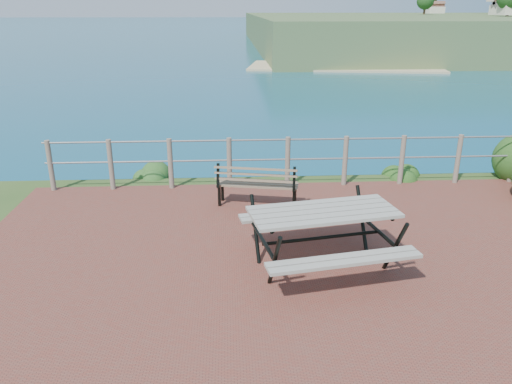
# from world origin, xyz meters

# --- Properties ---
(ground) EXTENTS (10.00, 7.00, 0.12)m
(ground) POSITION_xyz_m (0.00, 0.00, 0.00)
(ground) COLOR brown
(ground) RESTS_ON ground
(ocean) EXTENTS (1200.00, 1200.00, 0.00)m
(ocean) POSITION_xyz_m (0.00, 200.00, 0.00)
(ocean) COLOR #135F74
(ocean) RESTS_ON ground
(safety_railing) EXTENTS (9.40, 0.10, 1.00)m
(safety_railing) POSITION_xyz_m (0.00, 3.35, 0.57)
(safety_railing) COLOR #6B5B4C
(safety_railing) RESTS_ON ground
(picnic_table) EXTENTS (2.08, 1.68, 0.83)m
(picnic_table) POSITION_xyz_m (0.09, 0.04, 0.53)
(picnic_table) COLOR gray
(picnic_table) RESTS_ON ground
(park_bench) EXTENTS (1.49, 0.65, 0.82)m
(park_bench) POSITION_xyz_m (-0.66, 2.34, 0.54)
(park_bench) COLOR brown
(park_bench) RESTS_ON ground
(shrub_lip_west) EXTENTS (0.72, 0.72, 0.44)m
(shrub_lip_west) POSITION_xyz_m (-2.90, 4.15, 0.00)
(shrub_lip_west) COLOR #1D4E1D
(shrub_lip_west) RESTS_ON ground
(shrub_lip_east) EXTENTS (0.65, 0.65, 0.35)m
(shrub_lip_east) POSITION_xyz_m (2.48, 3.83, 0.00)
(shrub_lip_east) COLOR #154616
(shrub_lip_east) RESTS_ON ground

